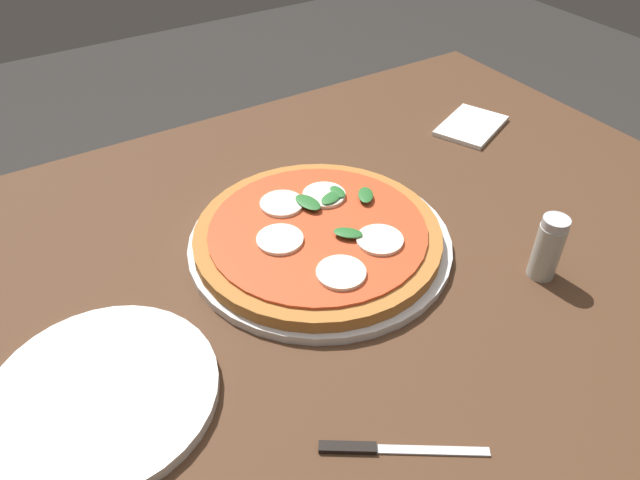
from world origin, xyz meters
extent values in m
cube|color=#4C301E|center=(0.00, 0.00, 0.75)|extent=(1.10, 0.89, 0.04)
cube|color=#4C301E|center=(-0.47, -0.36, 0.37)|extent=(0.07, 0.07, 0.73)
cube|color=#4C301E|center=(0.47, -0.36, 0.37)|extent=(0.07, 0.07, 0.73)
cylinder|color=silver|center=(0.07, -0.03, 0.78)|extent=(0.35, 0.35, 0.01)
cylinder|color=#B27033|center=(0.07, -0.03, 0.80)|extent=(0.33, 0.33, 0.02)
cylinder|color=#CC4723|center=(0.07, -0.03, 0.81)|extent=(0.29, 0.29, 0.00)
cylinder|color=white|center=(0.13, -0.03, 0.81)|extent=(0.06, 0.06, 0.00)
cylinder|color=white|center=(0.09, 0.06, 0.81)|extent=(0.06, 0.06, 0.00)
cylinder|color=white|center=(0.02, 0.04, 0.81)|extent=(0.06, 0.06, 0.00)
cylinder|color=white|center=(0.03, -0.08, 0.81)|extent=(0.06, 0.06, 0.00)
cylinder|color=white|center=(0.09, -0.10, 0.81)|extent=(0.06, 0.06, 0.00)
ellipsoid|color=#286B2D|center=(-0.02, -0.05, 0.82)|extent=(0.04, 0.04, 0.00)
ellipsoid|color=#286B2D|center=(0.02, -0.07, 0.82)|extent=(0.04, 0.03, 0.00)
ellipsoid|color=#286B2D|center=(0.01, -0.07, 0.82)|extent=(0.02, 0.03, 0.00)
ellipsoid|color=#286B2D|center=(0.06, -0.08, 0.82)|extent=(0.03, 0.05, 0.00)
ellipsoid|color=#286B2D|center=(0.05, 0.01, 0.82)|extent=(0.04, 0.04, 0.00)
cylinder|color=white|center=(0.39, 0.06, 0.78)|extent=(0.24, 0.24, 0.01)
cube|color=white|center=(-0.33, -0.16, 0.78)|extent=(0.16, 0.13, 0.01)
cube|color=black|center=(0.21, 0.24, 0.78)|extent=(0.05, 0.04, 0.01)
cube|color=silver|center=(0.14, 0.29, 0.78)|extent=(0.10, 0.07, 0.00)
cylinder|color=#B2B7AD|center=(-0.14, 0.17, 0.81)|extent=(0.03, 0.03, 0.08)
cylinder|color=silver|center=(-0.14, 0.17, 0.86)|extent=(0.03, 0.03, 0.01)
camera|label=1|loc=(0.39, 0.49, 1.29)|focal=33.30mm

